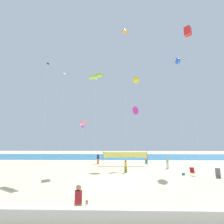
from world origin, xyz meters
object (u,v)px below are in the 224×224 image
Objects in this scene: volleyball_net at (125,155)px; kite_pink_tube at (83,123)px; beachgoer_navy_shirt at (98,158)px; kite_red_box at (188,32)px; kite_orange_inflatable at (125,32)px; beachgoer_sage_shirt at (167,162)px; beachgoer_coral_shirt at (146,159)px; beach_handbag at (183,174)px; kite_black_diamond at (48,71)px; kite_lime_tube at (96,76)px; folding_beach_chair at (193,171)px; toddler_figure at (87,209)px; kite_magenta_delta at (135,111)px; beachgoer_mustard_shirt at (126,166)px; kite_pink_diamond at (64,75)px; mother_figure at (78,201)px; kite_blue_inflatable at (178,61)px; kite_yellow_delta at (136,80)px; trash_barrel at (218,173)px.

volleyball_net is 10.22m from kite_pink_tube.
beachgoer_navy_shirt is 0.25× the size of volleyball_net.
kite_orange_inflatable is at bearing -150.04° from kite_red_box.
beachgoer_coral_shirt is at bearing -138.30° from beachgoer_sage_shirt.
kite_black_diamond is at bearing 158.46° from beach_handbag.
kite_lime_tube is at bearing -94.03° from beachgoer_coral_shirt.
beach_handbag is at bearing 126.62° from folding_beach_chair.
folding_beach_chair is (12.13, -10.66, -0.53)m from beachgoer_navy_shirt.
toddler_figure is 19.90m from kite_orange_inflatable.
beachgoer_mustard_shirt is at bearing -106.48° from kite_magenta_delta.
kite_pink_diamond is at bearing -61.91° from beachgoer_navy_shirt.
kite_lime_tube reaches higher than mother_figure.
kite_pink_tube is at bearing 150.88° from kite_orange_inflatable.
beach_handbag is at bearing -6.28° from kite_pink_tube.
beachgoer_coral_shirt is 4.94× the size of beach_handbag.
kite_red_box reaches higher than kite_blue_inflatable.
beach_handbag is 0.05× the size of kite_pink_tube.
mother_figure is at bearing -172.53° from folding_beach_chair.
kite_pink_tube is 24.50m from kite_blue_inflatable.
beachgoer_navy_shirt is 20.94m from kite_orange_inflatable.
kite_pink_diamond is at bearing -178.08° from kite_blue_inflatable.
mother_figure is 1.04× the size of beachgoer_sage_shirt.
beachgoer_coral_shirt is at bearing 44.39° from kite_pink_tube.
kite_black_diamond is at bearing -162.32° from kite_yellow_delta.
kite_yellow_delta reaches higher than beachgoer_sage_shirt.
kite_orange_inflatable is at bearing -48.05° from kite_pink_diamond.
kite_lime_tube is (9.48, -4.01, -2.79)m from kite_black_diamond.
beach_handbag is 0.02× the size of kite_black_diamond.
folding_beach_chair is 27.84m from kite_pink_diamond.
kite_orange_inflatable reaches higher than folding_beach_chair.
kite_pink_diamond reaches higher than toddler_figure.
beachgoer_coral_shirt is 0.07× the size of kite_blue_inflatable.
folding_beach_chair is at bearing -107.84° from kite_blue_inflatable.
kite_orange_inflatable is (-4.27, -12.76, 16.60)m from beachgoer_coral_shirt.
kite_blue_inflatable is at bearing 31.47° from kite_pink_tube.
kite_blue_inflatable reaches higher than beachgoer_sage_shirt.
kite_blue_inflatable is 1.15× the size of kite_black_diamond.
kite_red_box reaches higher than kite_pink_tube.
kite_pink_tube is at bearing -130.33° from volleyball_net.
kite_blue_inflatable reaches higher than beachgoer_navy_shirt.
volleyball_net is 1.12× the size of kite_pink_tube.
toddler_figure is at bearing -60.79° from kite_black_diamond.
volleyball_net is 0.42× the size of kite_yellow_delta.
beach_handbag is at bearing 14.66° from kite_orange_inflatable.
toddler_figure is 13.65m from beachgoer_mustard_shirt.
volleyball_net reaches higher than folding_beach_chair.
trash_barrel is (12.64, 10.68, 0.01)m from toddler_figure.
toddler_figure is 33.94m from kite_blue_inflatable.
kite_blue_inflatable is (5.14, 6.52, 19.36)m from beachgoer_sage_shirt.
volleyball_net is at bearing 135.77° from trash_barrel.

